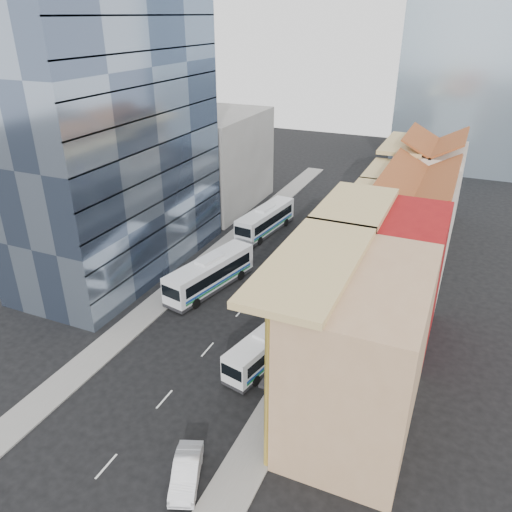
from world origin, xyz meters
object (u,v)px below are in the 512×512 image
at_px(shophouse_tan, 360,352).
at_px(office_tower, 111,139).
at_px(bus_left_near, 210,273).
at_px(bus_left_far, 265,220).
at_px(sedan_right, 186,471).
at_px(bus_right, 268,345).

xyz_separation_m(shophouse_tan, office_tower, (-31.00, 14.00, 9.00)).
xyz_separation_m(bus_left_near, bus_left_far, (-0.55, 16.75, -0.03)).
relative_size(bus_left_near, sedan_right, 2.56).
bearing_deg(bus_left_near, office_tower, -173.42).
bearing_deg(bus_right, sedan_right, -77.55).
bearing_deg(shophouse_tan, bus_right, 156.02).
bearing_deg(shophouse_tan, sedan_right, -131.00).
height_order(shophouse_tan, bus_right, shophouse_tan).
relative_size(bus_left_far, bus_right, 1.19).
bearing_deg(bus_right, office_tower, 168.03).
height_order(office_tower, bus_left_near, office_tower).
height_order(shophouse_tan, bus_left_near, shophouse_tan).
relative_size(office_tower, bus_right, 3.02).
bearing_deg(bus_right, shophouse_tan, -11.53).
height_order(bus_left_far, sedan_right, bus_left_far).
height_order(shophouse_tan, bus_left_far, shophouse_tan).
height_order(bus_left_near, sedan_right, bus_left_near).
xyz_separation_m(bus_left_near, bus_right, (10.45, -9.04, -0.33)).
relative_size(bus_left_near, bus_right, 1.21).
bearing_deg(bus_left_near, bus_left_far, 104.03).
bearing_deg(bus_left_near, bus_right, -28.72).
distance_m(bus_right, sedan_right, 13.58).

